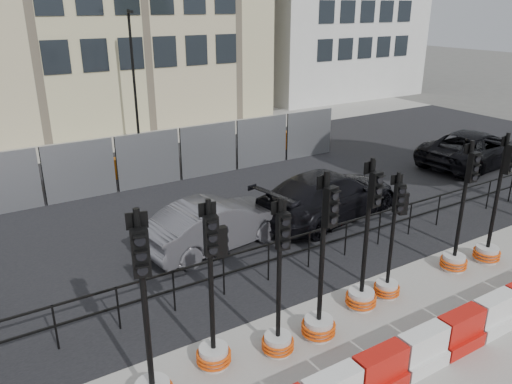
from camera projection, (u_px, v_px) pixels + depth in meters
ground at (340, 290)px, 11.58m from camera, size 120.00×120.00×0.00m
sidewalk_near at (447, 363)px, 9.19m from camera, size 40.00×6.00×0.02m
road at (205, 197)px, 17.13m from camera, size 40.00×14.00×0.03m
sidewalk_far at (122, 140)px, 24.28m from camera, size 40.00×4.00×0.02m
kerb_railing at (309, 243)px, 12.28m from camera, size 18.00×0.04×1.00m
heras_fencing at (185, 156)px, 19.46m from camera, size 14.33×1.72×2.00m
lamp_post_far at (134, 74)px, 22.58m from camera, size 0.12×0.56×6.00m
barrier_row at (441, 342)px, 9.22m from camera, size 16.75×0.50×0.80m
traffic_signal_a at (151, 369)px, 8.00m from camera, size 0.69×0.69×3.52m
traffic_signal_b at (214, 330)px, 8.88m from camera, size 0.65×0.65×3.28m
traffic_signal_c at (278, 324)px, 9.26m from camera, size 0.62×0.62×3.16m
traffic_signal_d at (321, 301)px, 9.65m from camera, size 0.69×0.69×3.48m
traffic_signal_e at (363, 279)px, 10.65m from camera, size 0.67×0.67×3.41m
traffic_signal_f at (389, 269)px, 11.07m from camera, size 0.58×0.58×2.97m
traffic_signal_g at (457, 245)px, 12.19m from camera, size 0.65×0.65×3.32m
traffic_signal_h at (490, 237)px, 12.61m from camera, size 0.67×0.67×3.39m
car_b at (216, 224)px, 13.40m from camera, size 2.57×4.52×1.36m
car_c at (329, 195)px, 15.25m from camera, size 3.83×5.81×1.48m
car_d at (475, 149)px, 20.16m from camera, size 3.28×5.68×1.47m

